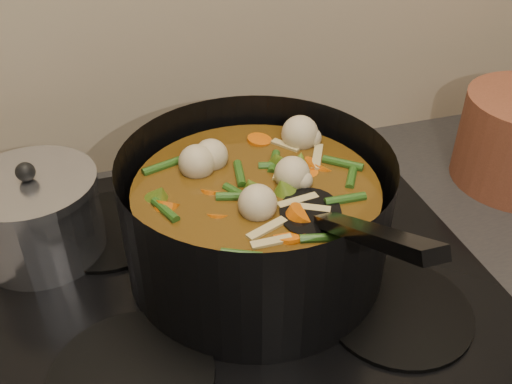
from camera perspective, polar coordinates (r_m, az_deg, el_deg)
name	(u,v)px	position (r m, az deg, el deg)	size (l,w,h in m)	color
stovetop	(241,273)	(0.77, -1.48, -8.08)	(0.62, 0.54, 0.03)	black
stockpot	(256,218)	(0.72, 0.04, -2.59)	(0.39, 0.48, 0.25)	black
saucepan	(38,215)	(0.81, -20.99, -2.20)	(0.17, 0.17, 0.14)	silver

